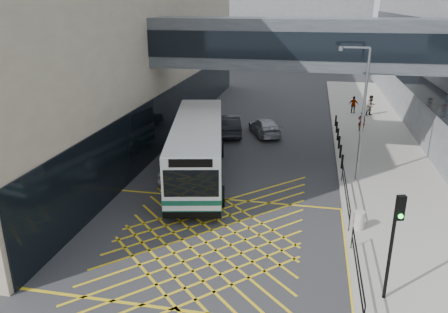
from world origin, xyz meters
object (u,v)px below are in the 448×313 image
Objects in this scene: car_white at (188,169)px; pedestrian_c at (354,105)px; street_lamp at (361,107)px; pedestrian_b at (371,105)px; bus at (198,147)px; pedestrian_a at (362,121)px; litter_bin at (359,220)px; car_dark at (228,125)px; traffic_light at (395,233)px; car_silver at (265,126)px.

car_white is 21.13m from pedestrian_c.
pedestrian_b is at bearing 81.18° from street_lamp.
street_lamp reaches higher than bus.
car_white is 0.57× the size of street_lamp.
pedestrian_a is at bearing 100.37° from pedestrian_c.
pedestrian_a reaches higher than pedestrian_c.
car_dark is at bearing 121.79° from litter_bin.
street_lamp is at bearing -134.79° from pedestrian_b.
bus is 3.12× the size of traffic_light.
pedestrian_b is at bearing -161.49° from car_dark.
pedestrian_a is at bearing 177.66° from car_dark.
pedestrian_b is (11.63, 7.93, 0.28)m from car_dark.
traffic_light is 4.65× the size of litter_bin.
litter_bin is at bearing 106.01° from car_dark.
car_silver is 2.81× the size of pedestrian_c.
car_silver is at bearing 173.30° from car_dark.
pedestrian_a reaches higher than car_white.
car_dark is 14.08m from pedestrian_b.
litter_bin is 22.67m from pedestrian_c.
pedestrian_b reaches higher than litter_bin.
bus is at bearing 73.60° from car_dark.
traffic_light is 2.20× the size of pedestrian_b.
pedestrian_a is (10.44, 11.47, -0.89)m from bus.
pedestrian_a is 5.61m from pedestrian_b.
bus is 1.66× the size of street_lamp.
street_lamp is at bearing -146.56° from car_white.
car_white is at bearing 119.94° from traffic_light.
pedestrian_a reaches higher than car_silver.
car_dark is 3.22× the size of pedestrian_c.
car_silver is 2.80× the size of pedestrian_a.
traffic_light is 27.23m from pedestrian_b.
pedestrian_a is (1.37, 10.54, -3.51)m from street_lamp.
car_dark is 0.67× the size of street_lamp.
car_dark is 13.26m from pedestrian_c.
car_white is 9.74m from car_dark.
litter_bin is 22.24m from pedestrian_b.
street_lamp is (6.12, -8.52, 3.77)m from car_silver.
bus is 8.01× the size of pedestrian_c.
car_dark is 1.15× the size of car_silver.
street_lamp is (8.97, -8.07, 3.67)m from car_dark.
traffic_light reaches higher than car_dark.
litter_bin is at bearing 95.21° from pedestrian_c.
pedestrian_a is 6.04m from pedestrian_c.
car_white is at bearing 71.24° from car_dark.
bus reaches higher than car_silver.
litter_bin is (5.90, -14.58, -0.09)m from car_silver.
bus reaches higher than pedestrian_c.
pedestrian_b is (1.30, 5.46, 0.13)m from pedestrian_a.
pedestrian_c is (1.42, 22.63, 0.35)m from litter_bin.
car_dark is 10.63m from pedestrian_a.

